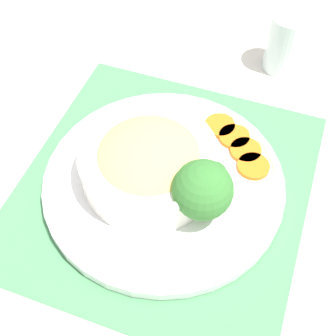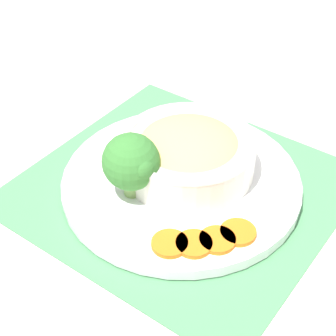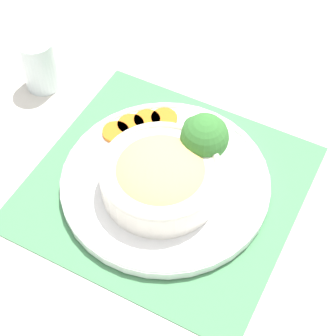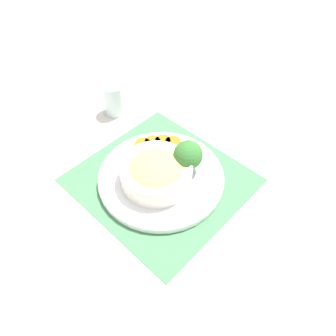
# 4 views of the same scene
# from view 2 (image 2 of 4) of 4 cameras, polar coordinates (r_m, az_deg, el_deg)

# --- Properties ---
(ground_plane) EXTENTS (4.00, 4.00, 0.00)m
(ground_plane) POSITION_cam_2_polar(r_m,az_deg,el_deg) (0.77, 1.35, -2.17)
(ground_plane) COLOR beige
(placemat) EXTENTS (0.45, 0.43, 0.00)m
(placemat) POSITION_cam_2_polar(r_m,az_deg,el_deg) (0.77, 1.35, -2.06)
(placemat) COLOR #4C8C59
(placemat) RESTS_ON ground_plane
(plate) EXTENTS (0.32, 0.32, 0.02)m
(plate) POSITION_cam_2_polar(r_m,az_deg,el_deg) (0.76, 1.37, -1.31)
(plate) COLOR white
(plate) RESTS_ON placemat
(bowl) EXTENTS (0.18, 0.18, 0.06)m
(bowl) POSITION_cam_2_polar(r_m,az_deg,el_deg) (0.75, 2.12, 1.66)
(bowl) COLOR silver
(bowl) RESTS_ON plate
(broccoli_floret) EXTENTS (0.07, 0.07, 0.09)m
(broccoli_floret) POSITION_cam_2_polar(r_m,az_deg,el_deg) (0.70, -3.76, 0.60)
(broccoli_floret) COLOR #759E51
(broccoli_floret) RESTS_ON plate
(carrot_slice_near) EXTENTS (0.04, 0.04, 0.01)m
(carrot_slice_near) POSITION_cam_2_polar(r_m,az_deg,el_deg) (0.67, 0.17, -7.69)
(carrot_slice_near) COLOR orange
(carrot_slice_near) RESTS_ON plate
(carrot_slice_middle) EXTENTS (0.04, 0.04, 0.01)m
(carrot_slice_middle) POSITION_cam_2_polar(r_m,az_deg,el_deg) (0.67, 2.66, -7.71)
(carrot_slice_middle) COLOR orange
(carrot_slice_middle) RESTS_ON plate
(carrot_slice_far) EXTENTS (0.04, 0.04, 0.01)m
(carrot_slice_far) POSITION_cam_2_polar(r_m,az_deg,el_deg) (0.67, 5.04, -7.30)
(carrot_slice_far) COLOR orange
(carrot_slice_far) RESTS_ON plate
(carrot_slice_extra) EXTENTS (0.04, 0.04, 0.01)m
(carrot_slice_extra) POSITION_cam_2_polar(r_m,az_deg,el_deg) (0.68, 7.13, -6.50)
(carrot_slice_extra) COLOR orange
(carrot_slice_extra) RESTS_ON plate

